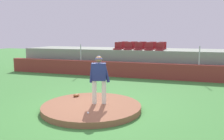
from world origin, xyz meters
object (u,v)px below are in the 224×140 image
(stadium_chair_3, at_px, (149,48))
(stadium_chair_13, at_px, (153,47))
(stadium_chair_0, at_px, (118,47))
(stadium_chair_10, at_px, (125,46))
(baseball, at_px, (88,113))
(stadium_chair_14, at_px, (163,47))
(stadium_chair_8, at_px, (151,47))
(stadium_chair_4, at_px, (159,48))
(stadium_chair_11, at_px, (134,46))
(stadium_chair_7, at_px, (141,47))
(stadium_chair_1, at_px, (128,47))
(stadium_chair_9, at_px, (161,47))
(stadium_chair_12, at_px, (143,46))
(pitcher, at_px, (99,76))
(fielding_glove, at_px, (76,95))
(stadium_chair_5, at_px, (121,47))
(stadium_chair_2, at_px, (138,48))

(stadium_chair_3, height_order, stadium_chair_13, same)
(stadium_chair_0, relative_size, stadium_chair_10, 1.00)
(baseball, distance_m, stadium_chair_14, 10.78)
(stadium_chair_0, height_order, stadium_chair_8, same)
(stadium_chair_4, xyz_separation_m, stadium_chair_11, (-2.06, 1.79, 0.00))
(stadium_chair_7, relative_size, stadium_chair_10, 1.00)
(stadium_chair_10, bearing_deg, stadium_chair_0, 89.74)
(stadium_chair_11, height_order, stadium_chair_13, same)
(stadium_chair_4, xyz_separation_m, stadium_chair_13, (-0.67, 1.79, 0.00))
(stadium_chair_1, height_order, stadium_chair_8, same)
(stadium_chair_3, distance_m, stadium_chair_7, 1.15)
(stadium_chair_9, relative_size, stadium_chair_14, 1.00)
(stadium_chair_7, height_order, stadium_chair_10, same)
(stadium_chair_10, relative_size, stadium_chair_12, 1.00)
(stadium_chair_1, relative_size, stadium_chair_11, 1.00)
(stadium_chair_9, distance_m, stadium_chair_10, 2.89)
(stadium_chair_10, bearing_deg, stadium_chair_14, -179.97)
(pitcher, xyz_separation_m, stadium_chair_7, (-0.21, 8.59, 0.58))
(pitcher, bearing_deg, stadium_chair_3, 66.59)
(fielding_glove, xyz_separation_m, stadium_chair_1, (0.32, 7.07, 1.54))
(baseball, xyz_separation_m, stadium_chair_4, (1.09, 8.84, 1.56))
(stadium_chair_0, bearing_deg, stadium_chair_13, -139.37)
(baseball, distance_m, stadium_chair_5, 10.00)
(stadium_chair_2, xyz_separation_m, stadium_chair_9, (1.38, 0.92, 0.00))
(stadium_chair_1, height_order, stadium_chair_11, same)
(baseball, xyz_separation_m, stadium_chair_1, (-0.98, 8.87, 1.56))
(stadium_chair_3, bearing_deg, stadium_chair_5, -23.30)
(stadium_chair_7, distance_m, stadium_chair_9, 1.38)
(stadium_chair_9, bearing_deg, stadium_chair_3, 53.55)
(stadium_chair_10, bearing_deg, stadium_chair_3, 139.51)
(stadium_chair_1, bearing_deg, stadium_chair_8, -148.92)
(baseball, bearing_deg, stadium_chair_0, 100.72)
(stadium_chair_1, relative_size, stadium_chair_5, 1.00)
(stadium_chair_5, bearing_deg, stadium_chair_9, -179.51)
(pitcher, relative_size, baseball, 23.49)
(pitcher, bearing_deg, stadium_chair_10, 79.77)
(stadium_chair_5, distance_m, stadium_chair_10, 0.87)
(stadium_chair_1, bearing_deg, pitcher, 96.69)
(pitcher, distance_m, stadium_chair_10, 9.59)
(stadium_chair_8, bearing_deg, stadium_chair_12, -52.79)
(stadium_chair_3, xyz_separation_m, stadium_chair_4, (0.68, 0.01, 0.00))
(stadium_chair_2, xyz_separation_m, stadium_chair_10, (-1.38, 1.76, 0.00))
(stadium_chair_2, bearing_deg, stadium_chair_8, -128.61)
(stadium_chair_8, height_order, stadium_chair_12, same)
(stadium_chair_4, xyz_separation_m, stadium_chair_10, (-2.76, 1.76, 0.00))
(stadium_chair_14, bearing_deg, stadium_chair_13, -1.83)
(stadium_chair_8, height_order, stadium_chair_9, same)
(stadium_chair_8, distance_m, stadium_chair_13, 0.91)
(stadium_chair_8, xyz_separation_m, stadium_chair_12, (-0.71, 0.94, 0.00))
(fielding_glove, distance_m, stadium_chair_7, 8.16)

